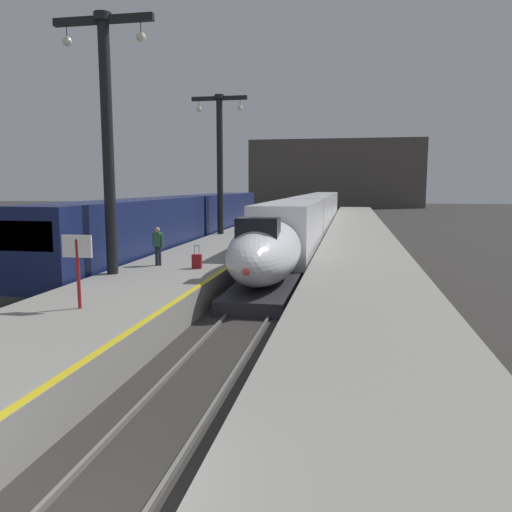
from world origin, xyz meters
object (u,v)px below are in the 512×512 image
highspeed_train_main (311,215)px  passenger_near_edge (158,243)px  departure_info_board (77,257)px  rolling_suitcase (197,261)px  station_column_mid (107,122)px  station_column_far (220,152)px  regional_train_adjacent (185,220)px

highspeed_train_main → passenger_near_edge: bearing=-101.6°
highspeed_train_main → departure_info_board: size_ratio=27.34×
rolling_suitcase → station_column_mid: bearing=-147.6°
station_column_mid → station_column_far: (0.00, 17.17, -0.04)m
regional_train_adjacent → rolling_suitcase: bearing=-69.7°
regional_train_adjacent → passenger_near_edge: (3.21, -13.43, -0.09)m
highspeed_train_main → station_column_mid: (-5.90, -26.08, 5.01)m
passenger_near_edge → departure_info_board: (0.72, -7.94, 0.52)m
regional_train_adjacent → highspeed_train_main: bearing=51.8°
highspeed_train_main → rolling_suitcase: bearing=-97.0°
departure_info_board → passenger_near_edge: bearing=95.2°
regional_train_adjacent → station_column_far: bearing=32.3°
highspeed_train_main → passenger_near_edge: (-4.89, -23.73, 0.09)m
station_column_far → passenger_near_edge: 15.63m
highspeed_train_main → departure_info_board: highspeed_train_main is taller
regional_train_adjacent → station_column_far: (2.20, 1.39, 4.79)m
highspeed_train_main → station_column_mid: bearing=-102.7°
highspeed_train_main → station_column_far: station_column_far is taller
departure_info_board → station_column_far: bearing=94.4°
passenger_near_edge → rolling_suitcase: passenger_near_edge is taller
highspeed_train_main → rolling_suitcase: size_ratio=59.03×
station_column_far → departure_info_board: 23.23m
station_column_far → departure_info_board: size_ratio=4.64×
regional_train_adjacent → departure_info_board: bearing=-79.6°
highspeed_train_main → departure_info_board: (-4.17, -31.66, 0.61)m
station_column_far → passenger_near_edge: station_column_far is taller
station_column_far → passenger_near_edge: size_ratio=5.82×
regional_train_adjacent → passenger_near_edge: 13.80m
passenger_near_edge → highspeed_train_main: bearing=78.4°
regional_train_adjacent → rolling_suitcase: (5.14, -13.92, -0.77)m
passenger_near_edge → rolling_suitcase: bearing=-14.3°
rolling_suitcase → regional_train_adjacent: bearing=110.3°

